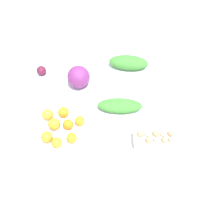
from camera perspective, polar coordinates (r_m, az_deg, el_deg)
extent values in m
plane|color=#B2A899|center=(2.17, 0.00, -11.57)|extent=(8.00, 8.00, 0.00)
cube|color=silver|center=(1.49, 0.00, -0.74)|extent=(1.43, 1.06, 0.03)
cylinder|color=tan|center=(1.86, 24.15, -16.21)|extent=(0.06, 0.06, 0.74)
cylinder|color=tan|center=(2.30, 2.27, 10.98)|extent=(0.06, 0.06, 0.74)
cylinder|color=tan|center=(2.13, -19.99, 1.50)|extent=(0.06, 0.06, 0.74)
sphere|color=#7A2D75|center=(1.59, -8.70, 9.04)|extent=(0.16, 0.16, 0.16)
cube|color=beige|center=(1.38, 11.25, -7.14)|extent=(0.21, 0.28, 0.06)
sphere|color=white|center=(1.31, 7.69, -7.34)|extent=(0.04, 0.04, 0.04)
sphere|color=tan|center=(1.32, 9.68, -7.27)|extent=(0.04, 0.04, 0.04)
sphere|color=white|center=(1.33, 11.66, -7.19)|extent=(0.04, 0.04, 0.04)
sphere|color=tan|center=(1.34, 13.60, -7.10)|extent=(0.04, 0.04, 0.04)
sphere|color=white|center=(1.35, 15.51, -7.01)|extent=(0.04, 0.04, 0.04)
sphere|color=tan|center=(1.33, 7.52, -5.68)|extent=(0.04, 0.04, 0.04)
sphere|color=white|center=(1.34, 9.48, -5.62)|extent=(0.04, 0.04, 0.04)
sphere|color=tan|center=(1.35, 11.42, -5.55)|extent=(0.04, 0.04, 0.04)
sphere|color=white|center=(1.36, 13.33, -5.48)|extent=(0.04, 0.04, 0.04)
sphere|color=tan|center=(1.37, 15.22, -5.41)|extent=(0.04, 0.04, 0.04)
ellipsoid|color=#3D8433|center=(1.47, 2.07, 1.66)|extent=(0.26, 0.32, 0.08)
ellipsoid|color=#3D8433|center=(1.73, 4.35, 12.76)|extent=(0.28, 0.32, 0.10)
sphere|color=#5B1933|center=(1.76, -17.95, 10.23)|extent=(0.07, 0.07, 0.07)
sphere|color=orange|center=(1.44, -14.89, -3.06)|extent=(0.08, 0.08, 0.08)
sphere|color=orange|center=(1.38, -14.26, -7.75)|extent=(0.07, 0.07, 0.07)
sphere|color=orange|center=(1.43, -8.42, -2.31)|extent=(0.06, 0.06, 0.06)
sphere|color=orange|center=(1.42, -11.40, -3.24)|extent=(0.07, 0.07, 0.07)
sphere|color=orange|center=(1.38, -10.49, -6.66)|extent=(0.07, 0.07, 0.07)
sphere|color=orange|center=(1.48, -12.55, -0.03)|extent=(0.07, 0.07, 0.07)
sphere|color=orange|center=(1.41, -16.68, -6.30)|extent=(0.07, 0.07, 0.07)
sphere|color=#F9A833|center=(1.49, -16.50, -0.60)|extent=(0.07, 0.07, 0.07)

